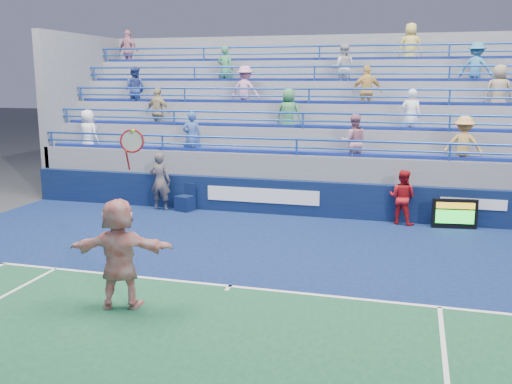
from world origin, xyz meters
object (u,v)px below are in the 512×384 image
(judge_chair, at_px, (185,202))
(ball_girl, at_px, (402,197))
(tennis_player, at_px, (120,253))
(serve_speed_board, at_px, (455,214))
(line_judge, at_px, (160,181))

(judge_chair, relative_size, ball_girl, 0.55)
(tennis_player, xyz_separation_m, ball_girl, (4.87, 7.73, -0.24))
(tennis_player, bearing_deg, ball_girl, 57.80)
(serve_speed_board, bearing_deg, tennis_player, -129.77)
(line_judge, xyz_separation_m, ball_girl, (7.57, 0.17, -0.14))
(ball_girl, bearing_deg, judge_chair, 18.96)
(judge_chair, xyz_separation_m, tennis_player, (1.88, -7.64, 0.76))
(line_judge, bearing_deg, tennis_player, 107.63)
(line_judge, bearing_deg, judge_chair, -176.67)
(tennis_player, xyz_separation_m, line_judge, (-2.70, 7.57, -0.10))
(line_judge, bearing_deg, ball_girl, 179.27)
(serve_speed_board, xyz_separation_m, tennis_player, (-6.33, -7.61, 0.62))
(serve_speed_board, relative_size, ball_girl, 0.77)
(serve_speed_board, xyz_separation_m, judge_chair, (-8.21, 0.03, -0.15))
(judge_chair, height_order, tennis_player, tennis_player)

